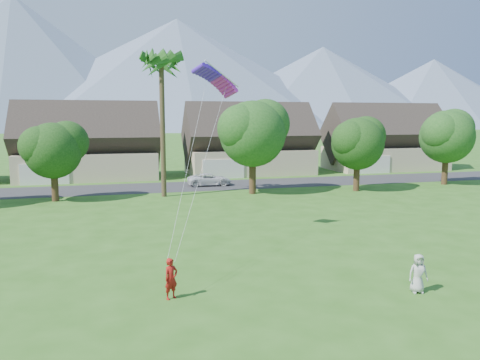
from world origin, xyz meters
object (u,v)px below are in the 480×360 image
object	(u,v)px
watcher	(418,273)
kite_flyer	(171,279)
parked_car	(209,180)
parafoil_kite	(216,78)

from	to	relation	value
watcher	kite_flyer	bearing A→B (deg)	-179.13
kite_flyer	parked_car	bearing A→B (deg)	46.62
kite_flyer	parafoil_kite	size ratio (longest dim) A/B	0.56
kite_flyer	parafoil_kite	xyz separation A→B (m)	(3.68, 8.67, 8.31)
kite_flyer	parked_car	world-z (taller)	kite_flyer
kite_flyer	watcher	size ratio (longest dim) A/B	1.02
kite_flyer	parafoil_kite	bearing A→B (deg)	37.69
watcher	parked_car	size ratio (longest dim) A/B	0.35
parked_car	parafoil_kite	world-z (taller)	parafoil_kite
watcher	parked_car	xyz separation A→B (m)	(-2.25, 31.12, -0.16)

